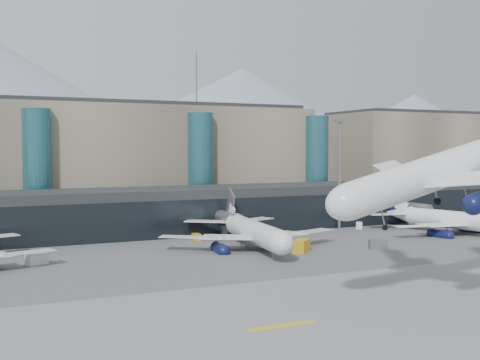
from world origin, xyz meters
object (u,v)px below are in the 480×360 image
object	(u,v)px
veh_d	(359,225)
jet_parked_right	(443,214)
jet_parked_mid	(250,224)
veh_h	(301,246)
veh_b	(197,237)
lightmast_mid	(340,167)
hero_jet	(461,157)
veh_c	(378,244)
veh_a	(37,259)

from	to	relation	value
veh_d	jet_parked_right	bearing A→B (deg)	-102.01
jet_parked_mid	veh_h	bearing A→B (deg)	-137.89
jet_parked_mid	veh_b	xyz separation A→B (m)	(-6.12, 12.48, -3.79)
lightmast_mid	hero_jet	bearing A→B (deg)	-111.14
veh_b	veh_h	size ratio (longest dim) A/B	0.57
lightmast_mid	hero_jet	xyz separation A→B (m)	(-23.88, -61.76, 3.41)
lightmast_mid	veh_b	bearing A→B (deg)	-175.31
lightmast_mid	jet_parked_mid	bearing A→B (deg)	-153.39
lightmast_mid	jet_parked_mid	size ratio (longest dim) A/B	0.70
hero_jet	veh_b	xyz separation A→B (m)	(-13.21, 58.72, -17.15)
hero_jet	veh_c	distance (m)	40.65
veh_b	veh_c	world-z (taller)	veh_c
jet_parked_right	jet_parked_mid	bearing A→B (deg)	75.07
jet_parked_mid	jet_parked_right	world-z (taller)	jet_parked_mid
jet_parked_right	veh_b	xyz separation A→B (m)	(-54.01, 12.82, -3.54)
hero_jet	jet_parked_mid	bearing A→B (deg)	100.20
veh_b	veh_h	xyz separation A→B (m)	(12.33, -21.37, 0.47)
hero_jet	jet_parked_mid	world-z (taller)	hero_jet
veh_a	veh_d	size ratio (longest dim) A/B	1.23
veh_c	veh_d	world-z (taller)	veh_c
veh_d	jet_parked_mid	bearing A→B (deg)	145.72
veh_b	veh_d	bearing A→B (deg)	-84.54
lightmast_mid	veh_h	world-z (taller)	lightmast_mid
veh_a	lightmast_mid	bearing A→B (deg)	-9.57
lightmast_mid	veh_d	bearing A→B (deg)	-27.93
jet_parked_right	veh_d	size ratio (longest dim) A/B	13.16
veh_b	veh_c	bearing A→B (deg)	-127.81
lightmast_mid	jet_parked_mid	world-z (taller)	lightmast_mid
jet_parked_mid	hero_jet	bearing A→B (deg)	-164.07
veh_d	veh_h	xyz separation A→B (m)	(-28.90, -22.23, 0.40)
hero_jet	lightmast_mid	bearing A→B (deg)	70.34
jet_parked_right	veh_d	distance (m)	19.05
veh_a	hero_jet	bearing A→B (deg)	-67.39
jet_parked_mid	veh_h	size ratio (longest dim) A/B	8.75
veh_a	veh_b	world-z (taller)	veh_a
veh_d	lightmast_mid	bearing A→B (deg)	97.00
jet_parked_mid	veh_h	world-z (taller)	jet_parked_mid
jet_parked_mid	jet_parked_right	size ratio (longest dim) A/B	1.05
lightmast_mid	veh_c	bearing A→B (deg)	-109.94
veh_a	veh_b	xyz separation A→B (m)	(32.76, 13.33, -0.23)
veh_b	veh_h	world-z (taller)	veh_h
veh_d	veh_a	bearing A→B (deg)	135.78
veh_c	veh_h	size ratio (longest dim) A/B	0.79
veh_a	veh_c	bearing A→B (deg)	-33.30
lightmast_mid	veh_c	size ratio (longest dim) A/B	7.82
jet_parked_right	veh_a	xyz separation A→B (m)	(-86.77, -0.50, -3.31)
jet_parked_mid	veh_c	bearing A→B (deg)	-112.54
veh_d	veh_c	bearing A→B (deg)	-174.19
lightmast_mid	veh_b	world-z (taller)	lightmast_mid
veh_c	veh_d	xyz separation A→B (m)	(14.11, 25.33, -0.15)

